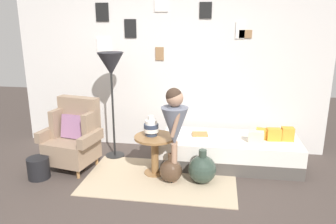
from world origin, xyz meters
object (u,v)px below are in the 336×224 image
demijohn_near (171,170)px  magazine_basket (39,168)px  person_child (175,122)px  book_on_daybed (200,134)px  side_table (155,147)px  floor_lamp (111,68)px  armchair (74,137)px  vase_striped (151,127)px  daybed (229,151)px  demijohn_far (202,169)px

demijohn_near → magazine_basket: bearing=-174.1°
person_child → book_on_daybed: person_child is taller
side_table → floor_lamp: bearing=146.1°
book_on_daybed → armchair: bearing=-165.0°
person_child → armchair: bearing=172.1°
armchair → vase_striped: bearing=-1.1°
book_on_daybed → magazine_basket: book_on_daybed is taller
person_child → magazine_basket: size_ratio=4.34×
side_table → daybed: bearing=24.5°
daybed → demijohn_near: size_ratio=5.09×
person_child → demijohn_near: 0.64m
floor_lamp → demijohn_near: size_ratio=4.16×
daybed → demijohn_far: 0.70m
floor_lamp → demijohn_far: 1.89m
armchair → magazine_basket: (-0.33, -0.41, -0.30)m
demijohn_near → book_on_daybed: bearing=65.2°
daybed → book_on_daybed: bearing=173.1°
side_table → vase_striped: (-0.05, 0.02, 0.27)m
magazine_basket → person_child: bearing=6.8°
armchair → demijohn_far: (1.78, -0.20, -0.26)m
armchair → book_on_daybed: (1.71, 0.46, -0.02)m
vase_striped → demijohn_near: (0.29, -0.21, -0.49)m
side_table → book_on_daybed: (0.56, 0.50, 0.04)m
floor_lamp → book_on_daybed: 1.57m
side_table → demijohn_near: size_ratio=1.43×
side_table → armchair: bearing=177.8°
person_child → demijohn_near: person_child is taller
armchair → vase_striped: (1.10, -0.02, 0.20)m
floor_lamp → demijohn_far: size_ratio=3.53×
side_table → person_child: (0.28, -0.16, 0.41)m
armchair → demijohn_far: size_ratio=2.19×
daybed → side_table: (-0.99, -0.45, 0.18)m
demijohn_far → magazine_basket: (-2.11, -0.21, -0.04)m
armchair → magazine_basket: armchair is taller
vase_striped → magazine_basket: 1.56m
side_table → vase_striped: vase_striped is taller
armchair → book_on_daybed: size_ratio=4.41×
book_on_daybed → demijohn_near: (-0.32, -0.69, -0.27)m
daybed → book_on_daybed: book_on_daybed is taller
demijohn_far → armchair: bearing=173.7°
person_child → magazine_basket: (-1.75, -0.21, -0.65)m
vase_striped → magazine_basket: bearing=-164.7°
vase_striped → demijohn_near: bearing=-35.5°
demijohn_near → armchair: bearing=170.6°
vase_striped → magazine_basket: vase_striped is taller
daybed → person_child: bearing=-139.4°
book_on_daybed → person_child: bearing=-113.0°
armchair → magazine_basket: size_ratio=3.46×
vase_striped → armchair: bearing=178.9°
vase_striped → demijohn_far: 0.85m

